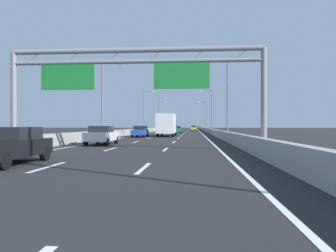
{
  "coord_description": "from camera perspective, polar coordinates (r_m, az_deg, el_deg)",
  "views": [
    {
      "loc": [
        3.6,
        1.08,
        1.55
      ],
      "look_at": [
        -0.88,
        57.03,
        1.46
      ],
      "focal_mm": 34.02,
      "sensor_mm": 36.0,
      "label": 1
    }
  ],
  "objects": [
    {
      "name": "lane_dash_left_16",
      "position": [
        146.53,
        2.46,
        -0.51
      ],
      "size": [
        0.16,
        3.0,
        0.01
      ],
      "primitive_type": "cube",
      "color": "white",
      "rests_on": "ground_plane"
    },
    {
      "name": "lane_dash_right_2",
      "position": [
        20.56,
        -0.47,
        -4.22
      ],
      "size": [
        0.16,
        3.0,
        0.01
      ],
      "primitive_type": "cube",
      "color": "white",
      "rests_on": "ground_plane"
    },
    {
      "name": "green_car",
      "position": [
        65.02,
        1.57,
        -0.62
      ],
      "size": [
        1.85,
        4.27,
        1.44
      ],
      "color": "#1E7A38",
      "rests_on": "ground_plane"
    },
    {
      "name": "lane_dash_right_11",
      "position": [
        101.45,
        3.56,
        -0.78
      ],
      "size": [
        0.16,
        3.0,
        0.01
      ],
      "primitive_type": "cube",
      "color": "white",
      "rests_on": "ground_plane"
    },
    {
      "name": "lane_dash_left_10",
      "position": [
        92.59,
        1.23,
        -0.87
      ],
      "size": [
        0.16,
        3.0,
        0.01
      ],
      "primitive_type": "cube",
      "color": "white",
      "rests_on": "ground_plane"
    },
    {
      "name": "lane_dash_left_14",
      "position": [
        128.55,
        2.17,
        -0.6
      ],
      "size": [
        0.16,
        3.0,
        0.01
      ],
      "primitive_type": "cube",
      "color": "white",
      "rests_on": "ground_plane"
    },
    {
      "name": "ground_plane",
      "position": [
        99.0,
        2.49,
        -0.81
      ],
      "size": [
        260.0,
        260.0,
        0.0
      ],
      "primitive_type": "plane",
      "color": "#262628"
    },
    {
      "name": "lane_dash_left_3",
      "position": [
        29.95,
        -5.83,
        -2.87
      ],
      "size": [
        0.16,
        3.0,
        0.01
      ],
      "primitive_type": "cube",
      "color": "white",
      "rests_on": "ground_plane"
    },
    {
      "name": "lane_dash_right_5",
      "position": [
        47.48,
        2.4,
        -1.77
      ],
      "size": [
        0.16,
        3.0,
        0.01
      ],
      "primitive_type": "cube",
      "color": "white",
      "rests_on": "ground_plane"
    },
    {
      "name": "yellow_car",
      "position": [
        98.65,
        4.64,
        -0.36
      ],
      "size": [
        1.76,
        4.21,
        1.51
      ],
      "color": "yellow",
      "rests_on": "ground_plane"
    },
    {
      "name": "box_truck",
      "position": [
        45.57,
        -0.22,
        0.3
      ],
      "size": [
        2.36,
        8.55,
        3.17
      ],
      "color": "#194799",
      "rests_on": "ground_plane"
    },
    {
      "name": "streetlamp_left_distant",
      "position": [
        104.74,
        -1.49,
        2.2
      ],
      "size": [
        2.58,
        0.28,
        9.5
      ],
      "color": "slate",
      "rests_on": "ground_plane"
    },
    {
      "name": "streetlamp_right_far",
      "position": [
        71.62,
        7.67,
        3.17
      ],
      "size": [
        2.58,
        0.28,
        9.5
      ],
      "color": "slate",
      "rests_on": "ground_plane"
    },
    {
      "name": "lane_dash_left_9",
      "position": [
        83.61,
        0.87,
        -0.97
      ],
      "size": [
        0.16,
        3.0,
        0.01
      ],
      "primitive_type": "cube",
      "color": "white",
      "rests_on": "ground_plane"
    },
    {
      "name": "lane_dash_left_8",
      "position": [
        74.63,
        0.42,
        -1.1
      ],
      "size": [
        0.16,
        3.0,
        0.01
      ],
      "primitive_type": "cube",
      "color": "white",
      "rests_on": "ground_plane"
    },
    {
      "name": "lane_dash_right_14",
      "position": [
        128.45,
        3.77,
        -0.6
      ],
      "size": [
        0.16,
        3.0,
        0.01
      ],
      "primitive_type": "cube",
      "color": "white",
      "rests_on": "ground_plane"
    },
    {
      "name": "lane_dash_left_5",
      "position": [
        47.75,
        -1.92,
        -1.76
      ],
      "size": [
        0.16,
        3.0,
        0.01
      ],
      "primitive_type": "cube",
      "color": "white",
      "rests_on": "ground_plane"
    },
    {
      "name": "lane_dash_right_7",
      "position": [
        65.47,
        3.0,
        -1.26
      ],
      "size": [
        0.16,
        3.0,
        0.01
      ],
      "primitive_type": "cube",
      "color": "white",
      "rests_on": "ground_plane"
    },
    {
      "name": "lane_dash_left_4",
      "position": [
        38.83,
        -3.43,
        -2.19
      ],
      "size": [
        0.16,
        3.0,
        0.01
      ],
      "primitive_type": "cube",
      "color": "white",
      "rests_on": "ground_plane"
    },
    {
      "name": "lane_dash_left_7",
      "position": [
        65.66,
        -0.14,
        -1.26
      ],
      "size": [
        0.16,
        3.0,
        0.01
      ],
      "primitive_type": "cube",
      "color": "white",
      "rests_on": "ground_plane"
    },
    {
      "name": "streetlamp_right_distant",
      "position": [
        104.22,
        6.7,
        2.21
      ],
      "size": [
        2.58,
        0.28,
        9.5
      ],
      "color": "slate",
      "rests_on": "ground_plane"
    },
    {
      "name": "lane_dash_left_17",
      "position": [
        155.52,
        2.59,
        -0.48
      ],
      "size": [
        0.16,
        3.0,
        0.01
      ],
      "primitive_type": "cube",
      "color": "white",
      "rests_on": "ground_plane"
    },
    {
      "name": "lane_dash_right_12",
      "position": [
        110.45,
        3.64,
        -0.71
      ],
      "size": [
        0.16,
        3.0,
        0.01
      ],
      "primitive_type": "cube",
      "color": "white",
      "rests_on": "ground_plane"
    },
    {
      "name": "edge_line_left",
      "position": [
        87.39,
        -1.24,
        -0.92
      ],
      "size": [
        0.16,
        176.0,
        0.01
      ],
      "primitive_type": "cube",
      "color": "white",
      "rests_on": "ground_plane"
    },
    {
      "name": "lane_dash_left_15",
      "position": [
        137.54,
        2.32,
        -0.55
      ],
      "size": [
        0.16,
        3.0,
        0.01
      ],
      "primitive_type": "cube",
      "color": "white",
      "rests_on": "ground_plane"
    },
    {
      "name": "lane_dash_right_4",
      "position": [
        38.5,
        1.89,
        -2.21
      ],
      "size": [
        0.16,
        3.0,
        0.01
      ],
      "primitive_type": "cube",
      "color": "white",
      "rests_on": "ground_plane"
    },
    {
      "name": "lane_dash_right_9",
      "position": [
        83.46,
        3.34,
        -0.97
      ],
      "size": [
        0.16,
        3.0,
        0.01
      ],
      "primitive_type": "cube",
      "color": "white",
      "rests_on": "ground_plane"
    },
    {
      "name": "lane_dash_right_6",
      "position": [
        56.47,
        2.75,
        -1.48
      ],
      "size": [
        0.16,
        3.0,
        0.01
      ],
      "primitive_type": "cube",
      "color": "white",
      "rests_on": "ground_plane"
    },
    {
      "name": "lane_dash_left_1",
      "position": [
        12.73,
        -20.73,
        -6.89
      ],
      "size": [
        0.16,
        3.0,
        0.01
      ],
      "primitive_type": "cube",
      "color": "white",
      "rests_on": "ground_plane"
    },
    {
      "name": "lane_dash_right_3",
      "position": [
        29.52,
        1.07,
        -2.91
      ],
      "size": [
        0.16,
        3.0,
        0.01
      ],
      "primitive_type": "cube",
      "color": "white",
      "rests_on": "ground_plane"
    },
    {
      "name": "lane_dash_left_6",
      "position": [
        56.7,
        -0.89,
        -1.47
      ],
      "size": [
        0.16,
        3.0,
        0.01
      ],
      "primitive_type": "cube",
      "color": "white",
      "rests_on": "ground_plane"
    },
    {
      "name": "silver_car",
      "position": [
        76.4,
        -0.94,
        -0.5
      ],
      "size": [
        1.88,
        4.25,
        1.5
      ],
      "color": "#A8ADB2",
      "rests_on": "ground_plane"
    },
    {
      "name": "streetlamp_right_mid",
      "position": [
        39.13,
        10.27,
        5.73
      ],
      "size": [
        2.58,
        0.28,
        9.5
      ],
      "color": "slate",
      "rests_on": "ground_plane"
    },
    {
      "name": "sign_gantry",
      "position": [
        20.01,
        -6.42,
        9.44
      ],
      "size": [
        15.96,
        0.36,
        6.36
      ],
      "color": "gray",
      "rests_on": "ground_plane"
    },
    {
      "name": "lane_dash_left_12",
      "position": [
        110.57,
        1.77,
        -0.71
      ],
      "size": [
        0.16,
        3.0,
        0.01
      ],
      "primitive_type": "cube",
      "color": "white",
      "rests_on": "ground_plane"
    },
    {
      "name": "lane_dash_left_13",
      "position": [
        119.56,
        1.99,
        -0.65
      ],
      "size": [
        0.16,
        3.0,
        0.01
      ],
      "primitive_type": "cube",
      "color": "white",
      "rests_on": "ground_plane"
    },
    {
      "name": "barrier_left",
      "position": [
        109.43,
        -0.93,
        -0.47
      ],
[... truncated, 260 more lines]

